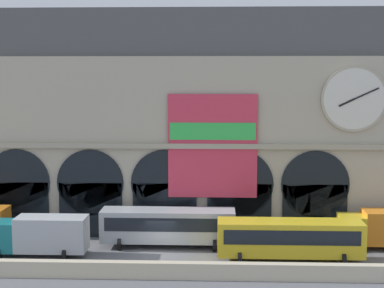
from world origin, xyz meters
name	(u,v)px	position (x,y,z in m)	size (l,w,h in m)	color
ground_plane	(159,255)	(0.00, 0.00, 0.00)	(200.00, 200.00, 0.00)	slate
quay_parapet_wall	(152,270)	(0.00, -5.16, 0.59)	(90.00, 0.70, 1.18)	beige
station_building	(167,125)	(0.04, 7.70, 9.62)	(39.94, 5.80, 19.78)	#B2A891
box_truck_midwest	(41,234)	(-9.29, -0.40, 1.70)	(7.50, 2.91, 3.12)	#19727A
bus_center	(168,225)	(0.50, 2.40, 1.78)	(11.00, 3.25, 3.10)	#ADB2B7
bus_mideast	(290,238)	(10.06, -0.91, 1.78)	(11.00, 3.25, 3.10)	gold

